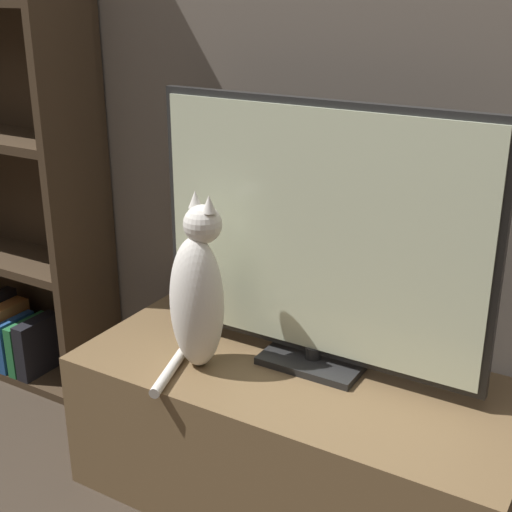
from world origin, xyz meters
name	(u,v)px	position (x,y,z in m)	size (l,w,h in m)	color
wall_back	(361,17)	(0.00, 1.22, 1.30)	(4.80, 0.05, 2.60)	#60564C
tv_stand	(295,438)	(0.00, 0.91, 0.21)	(1.21, 0.54, 0.41)	brown
tv	(318,240)	(0.02, 0.98, 0.77)	(0.92, 0.17, 0.71)	black
cat	(198,295)	(-0.25, 0.82, 0.62)	(0.19, 0.29, 0.48)	silver
bookshelf	(7,165)	(-1.25, 1.09, 0.78)	(0.75, 0.28, 1.78)	#3D2D1E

